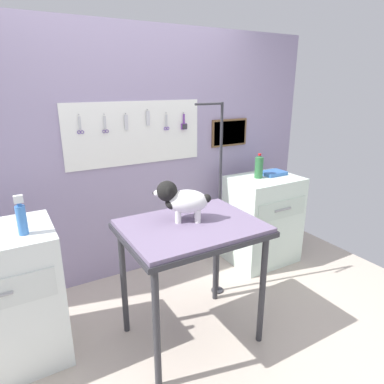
{
  "coord_description": "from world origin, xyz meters",
  "views": [
    {
      "loc": [
        -1.02,
        -1.66,
        1.81
      ],
      "look_at": [
        0.07,
        0.24,
        1.1
      ],
      "focal_mm": 31.58,
      "sensor_mm": 36.0,
      "label": 1
    }
  ],
  "objects": [
    {
      "name": "rear_wall_panel",
      "position": [
        0.01,
        1.28,
        1.16
      ],
      "size": [
        4.0,
        0.11,
        2.3
      ],
      "color": "#998AAC",
      "rests_on": "ground"
    },
    {
      "name": "dog",
      "position": [
        -0.01,
        0.24,
        1.06
      ],
      "size": [
        0.38,
        0.29,
        0.28
      ],
      "color": "white",
      "rests_on": "grooming_table"
    },
    {
      "name": "supply_tray",
      "position": [
        1.38,
        0.83,
        0.93
      ],
      "size": [
        0.24,
        0.18,
        0.04
      ],
      "color": "#3A6DBA",
      "rests_on": "cabinet_right"
    },
    {
      "name": "ground",
      "position": [
        0.0,
        0.0,
        -0.02
      ],
      "size": [
        4.4,
        4.0,
        0.04
      ],
      "primitive_type": "cube",
      "color": "#BFB1A1"
    },
    {
      "name": "soda_bottle",
      "position": [
        1.17,
        0.82,
        1.02
      ],
      "size": [
        0.08,
        0.08,
        0.24
      ],
      "color": "#2C6639",
      "rests_on": "cabinet_right"
    },
    {
      "name": "cabinet_right",
      "position": [
        1.24,
        0.79,
        0.45
      ],
      "size": [
        0.68,
        0.54,
        0.91
      ],
      "color": "silver",
      "rests_on": "ground"
    },
    {
      "name": "grooming_arm",
      "position": [
        0.5,
        0.53,
        0.78
      ],
      "size": [
        0.3,
        0.11,
        1.67
      ],
      "color": "#2D2D33",
      "rests_on": "ground"
    },
    {
      "name": "detangler_spray",
      "position": [
        -0.97,
        0.46,
        1.04
      ],
      "size": [
        0.06,
        0.06,
        0.25
      ],
      "color": "#3C77C6",
      "rests_on": "counter_left"
    },
    {
      "name": "grooming_table",
      "position": [
        0.02,
        0.15,
        0.81
      ],
      "size": [
        0.93,
        0.7,
        0.91
      ],
      "color": "#2D2D33",
      "rests_on": "ground"
    }
  ]
}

